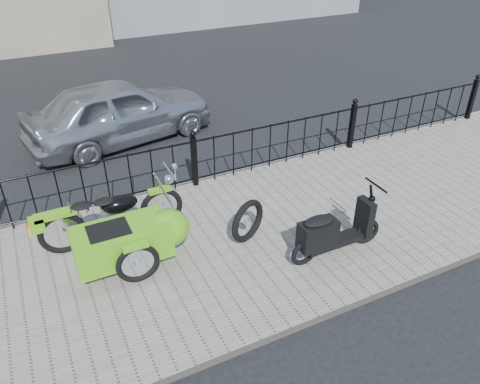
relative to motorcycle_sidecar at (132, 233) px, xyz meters
name	(u,v)px	position (x,y,z in m)	size (l,w,h in m)	color
ground	(225,227)	(1.56, 0.28, -0.59)	(120.00, 120.00, 0.00)	black
sidewalk	(238,241)	(1.56, -0.22, -0.53)	(30.00, 3.80, 0.12)	slate
curb	(193,184)	(1.56, 1.72, -0.53)	(30.00, 0.10, 0.12)	gray
iron_fence	(194,162)	(1.56, 1.58, -0.01)	(14.11, 0.11, 1.08)	black
motorcycle_sidecar	(132,233)	(0.00, 0.00, 0.00)	(2.28, 1.48, 0.98)	black
scooter	(332,233)	(2.59, -1.18, -0.07)	(1.55, 0.45, 1.05)	black
spare_tire	(248,221)	(1.68, -0.31, -0.13)	(0.69, 0.69, 0.10)	black
sedan_car	(120,111)	(0.90, 4.31, 0.10)	(1.63, 4.05, 1.38)	#B0B2B7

